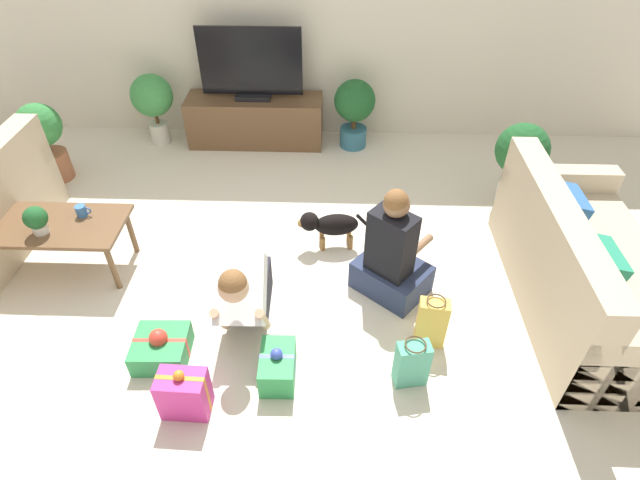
% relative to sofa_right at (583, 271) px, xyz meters
% --- Properties ---
extents(ground_plane, '(16.00, 16.00, 0.00)m').
position_rel_sofa_right_xyz_m(ground_plane, '(-2.39, 0.03, -0.31)').
color(ground_plane, beige).
extents(wall_back, '(8.40, 0.06, 2.60)m').
position_rel_sofa_right_xyz_m(wall_back, '(-2.39, 2.66, 0.99)').
color(wall_back, beige).
rests_on(wall_back, ground_plane).
extents(sofa_right, '(0.92, 1.87, 0.88)m').
position_rel_sofa_right_xyz_m(sofa_right, '(0.00, 0.00, 0.00)').
color(sofa_right, '#C6B293').
rests_on(sofa_right, ground_plane).
extents(coffee_table, '(1.06, 0.55, 0.45)m').
position_rel_sofa_right_xyz_m(coffee_table, '(-3.94, 0.24, 0.09)').
color(coffee_table, brown).
rests_on(coffee_table, ground_plane).
extents(tv_console, '(1.46, 0.45, 0.52)m').
position_rel_sofa_right_xyz_m(tv_console, '(-2.70, 2.37, -0.05)').
color(tv_console, brown).
rests_on(tv_console, ground_plane).
extents(tv, '(1.06, 0.20, 0.74)m').
position_rel_sofa_right_xyz_m(tv, '(-2.70, 2.37, 0.54)').
color(tv, black).
rests_on(tv, tv_console).
extents(potted_plant_back_right, '(0.44, 0.44, 0.75)m').
position_rel_sofa_right_xyz_m(potted_plant_back_right, '(-1.61, 2.32, 0.15)').
color(potted_plant_back_right, '#336B84').
rests_on(potted_plant_back_right, ground_plane).
extents(potted_plant_corner_right, '(0.47, 0.47, 0.80)m').
position_rel_sofa_right_xyz_m(potted_plant_corner_right, '(-0.15, 1.29, 0.20)').
color(potted_plant_corner_right, beige).
rests_on(potted_plant_corner_right, ground_plane).
extents(potted_plant_back_left, '(0.44, 0.44, 0.78)m').
position_rel_sofa_right_xyz_m(potted_plant_back_left, '(-3.78, 2.32, 0.20)').
color(potted_plant_back_left, beige).
rests_on(potted_plant_back_left, ground_plane).
extents(potted_plant_corner_left, '(0.41, 0.41, 0.79)m').
position_rel_sofa_right_xyz_m(potted_plant_corner_left, '(-4.63, 1.55, 0.15)').
color(potted_plant_corner_left, '#A36042').
rests_on(potted_plant_corner_left, ground_plane).
extents(person_kneeling, '(0.35, 0.78, 0.76)m').
position_rel_sofa_right_xyz_m(person_kneeling, '(-2.41, -0.30, 0.02)').
color(person_kneeling, '#23232D').
rests_on(person_kneeling, ground_plane).
extents(person_sitting, '(0.66, 0.64, 0.95)m').
position_rel_sofa_right_xyz_m(person_sitting, '(-1.37, 0.07, 0.03)').
color(person_sitting, '#283351').
rests_on(person_sitting, ground_plane).
extents(dog, '(0.59, 0.21, 0.35)m').
position_rel_sofa_right_xyz_m(dog, '(-1.84, 0.58, -0.08)').
color(dog, black).
rests_on(dog, ground_plane).
extents(gift_box_a, '(0.36, 0.36, 0.26)m').
position_rel_sofa_right_xyz_m(gift_box_a, '(-2.94, -0.62, -0.22)').
color(gift_box_a, '#2D934C').
rests_on(gift_box_a, ground_plane).
extents(gift_box_b, '(0.30, 0.19, 0.38)m').
position_rel_sofa_right_xyz_m(gift_box_b, '(-2.68, -1.01, -0.15)').
color(gift_box_b, '#CC3389').
rests_on(gift_box_b, ground_plane).
extents(gift_box_c, '(0.23, 0.34, 0.28)m').
position_rel_sofa_right_xyz_m(gift_box_c, '(-2.15, -0.75, -0.20)').
color(gift_box_c, '#2D934C').
rests_on(gift_box_c, ground_plane).
extents(gift_bag_a, '(0.22, 0.16, 0.37)m').
position_rel_sofa_right_xyz_m(gift_bag_a, '(-1.29, -0.75, -0.13)').
color(gift_bag_a, '#4CA384').
rests_on(gift_bag_a, ground_plane).
extents(gift_bag_b, '(0.21, 0.14, 0.42)m').
position_rel_sofa_right_xyz_m(gift_bag_b, '(-1.13, -0.43, -0.11)').
color(gift_bag_b, '#E5B74C').
rests_on(gift_bag_b, ground_plane).
extents(mug, '(0.12, 0.08, 0.09)m').
position_rel_sofa_right_xyz_m(mug, '(-3.75, 0.34, 0.19)').
color(mug, '#386BAD').
rests_on(mug, coffee_table).
extents(tabletop_plant, '(0.17, 0.17, 0.22)m').
position_rel_sofa_right_xyz_m(tabletop_plant, '(-3.98, 0.13, 0.26)').
color(tabletop_plant, beige).
rests_on(tabletop_plant, coffee_table).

